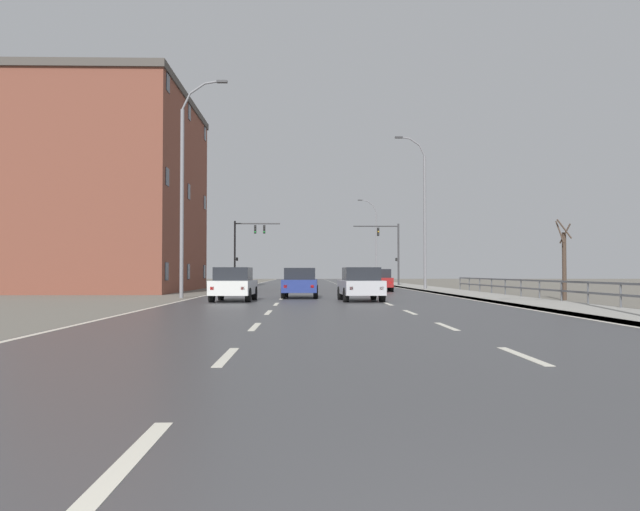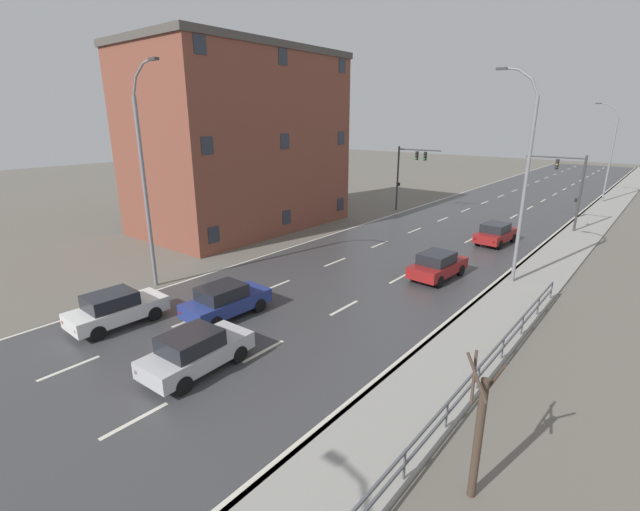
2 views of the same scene
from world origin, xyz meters
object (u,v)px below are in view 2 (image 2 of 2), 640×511
at_px(traffic_signal_left, 407,168).
at_px(car_near_left, 116,308).
at_px(street_lamp_midground, 523,183).
at_px(car_distant, 196,351).
at_px(traffic_signal_right, 571,182).
at_px(street_lamp_left_bank, 146,183).
at_px(car_far_right, 226,300).
at_px(car_near_right, 496,233).
at_px(street_lamp_distant, 609,155).
at_px(car_far_left, 438,265).
at_px(brick_building, 240,141).

xyz_separation_m(traffic_signal_left, car_near_left, (2.44, -30.69, -3.43)).
height_order(street_lamp_midground, car_distant, street_lamp_midground).
bearing_deg(street_lamp_midground, traffic_signal_right, 91.29).
bearing_deg(street_lamp_left_bank, traffic_signal_left, 88.76).
height_order(street_lamp_midground, car_far_right, street_lamp_midground).
bearing_deg(car_near_left, car_near_right, 71.97).
bearing_deg(street_lamp_left_bank, street_lamp_midground, 40.57).
height_order(street_lamp_left_bank, traffic_signal_right, street_lamp_left_bank).
bearing_deg(car_near_right, street_lamp_left_bank, -116.23).
bearing_deg(car_far_right, street_lamp_distant, 80.19).
bearing_deg(street_lamp_left_bank, street_lamp_distant, 71.57).
relative_size(street_lamp_midground, car_distant, 2.72).
xyz_separation_m(street_lamp_midground, car_far_left, (-3.50, -1.93, -4.79)).
relative_size(street_lamp_midground, traffic_signal_left, 1.82).
relative_size(traffic_signal_right, car_near_right, 1.45).
bearing_deg(car_far_left, car_near_right, 92.64).
height_order(street_lamp_distant, car_far_left, street_lamp_distant).
distance_m(car_near_left, brick_building, 20.38).
xyz_separation_m(street_lamp_left_bank, car_far_left, (11.44, 10.86, -4.83)).
bearing_deg(brick_building, traffic_signal_right, 35.07).
xyz_separation_m(street_lamp_distant, brick_building, (-22.10, -32.08, 1.94)).
bearing_deg(car_far_right, car_near_left, -128.16).
bearing_deg(brick_building, street_lamp_midground, 0.26).
relative_size(street_lamp_left_bank, traffic_signal_left, 1.84).
height_order(street_lamp_left_bank, car_distant, street_lamp_left_bank).
relative_size(car_near_right, brick_building, 0.25).
distance_m(street_lamp_midground, car_near_right, 9.58).
bearing_deg(traffic_signal_right, street_lamp_left_bank, -117.55).
distance_m(street_lamp_left_bank, traffic_signal_left, 26.93).
relative_size(car_near_right, car_distant, 1.00).
bearing_deg(street_lamp_midground, car_far_right, -124.52).
bearing_deg(car_far_left, brick_building, 177.82).
xyz_separation_m(traffic_signal_right, car_far_left, (-3.15, -17.12, -3.16)).
xyz_separation_m(street_lamp_midground, street_lamp_left_bank, (-14.94, -12.79, 0.04)).
height_order(street_lamp_distant, car_distant, street_lamp_distant).
relative_size(street_lamp_midground, car_near_right, 2.71).
xyz_separation_m(traffic_signal_left, car_far_right, (5.47, -27.01, -3.43)).
relative_size(street_lamp_distant, traffic_signal_left, 1.67).
bearing_deg(street_lamp_left_bank, car_near_right, 60.40).
bearing_deg(car_near_left, traffic_signal_left, 96.00).
bearing_deg(brick_building, street_lamp_distant, 55.43).
bearing_deg(car_near_left, car_far_right, 51.93).
relative_size(traffic_signal_right, brick_building, 0.36).
distance_m(street_lamp_distant, car_far_right, 45.96).
bearing_deg(car_near_right, car_far_left, -87.43).
xyz_separation_m(traffic_signal_left, car_distant, (8.30, -30.69, -3.43)).
height_order(traffic_signal_left, car_distant, traffic_signal_left).
distance_m(street_lamp_midground, traffic_signal_right, 15.28).
relative_size(street_lamp_midground, street_lamp_left_bank, 0.99).
relative_size(street_lamp_left_bank, traffic_signal_right, 1.88).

